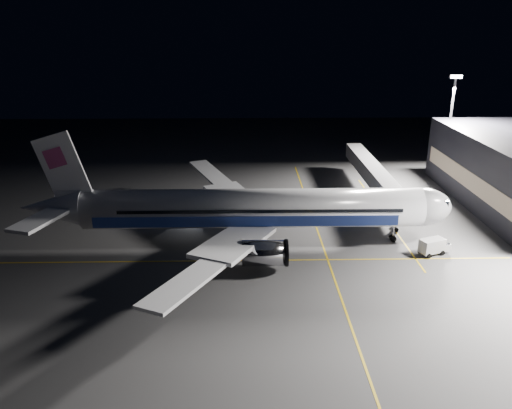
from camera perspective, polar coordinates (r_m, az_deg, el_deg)
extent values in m
plane|color=#4C4C4F|center=(73.16, -0.32, -4.31)|extent=(200.00, 200.00, 0.00)
cube|color=gold|center=(73.98, 7.47, -4.20)|extent=(0.25, 80.00, 0.01)
cube|color=gold|center=(67.74, -0.23, -6.41)|extent=(70.00, 0.25, 0.01)
cube|color=gold|center=(85.52, 14.48, -1.26)|extent=(0.25, 40.00, 0.01)
cylinder|color=silver|center=(71.13, -0.33, -0.42)|extent=(48.00, 5.60, 5.60)
ellipsoid|color=silver|center=(75.40, 18.23, -0.26)|extent=(8.96, 5.60, 5.60)
cube|color=black|center=(75.87, 19.95, 0.46)|extent=(2.20, 3.40, 0.90)
cone|color=silver|center=(76.13, -22.31, -0.34)|extent=(9.00, 5.49, 5.49)
cube|color=navy|center=(74.04, -1.13, -0.33)|extent=(42.24, 0.25, 1.50)
cube|color=navy|center=(68.86, -1.12, -1.94)|extent=(42.24, 0.25, 1.50)
cube|color=silver|center=(79.19, -2.23, 0.51)|extent=(11.36, 15.23, 1.53)
cube|color=silver|center=(64.35, -2.44, -4.28)|extent=(11.36, 15.23, 1.53)
cube|color=silver|center=(91.03, -5.27, 3.65)|extent=(8.57, 13.22, 1.31)
cube|color=silver|center=(53.17, -8.16, -9.01)|extent=(8.57, 13.22, 1.31)
cube|color=silver|center=(80.46, -20.76, 1.15)|extent=(6.20, 9.67, 0.45)
cube|color=silver|center=(71.34, -23.37, -1.58)|extent=(6.20, 9.67, 0.45)
cube|color=white|center=(73.61, -21.24, 3.97)|extent=(7.53, 0.40, 10.28)
cube|color=#B83F7F|center=(73.55, -21.96, 5.00)|extent=(3.22, 0.55, 3.22)
cylinder|color=#B7B7BF|center=(80.54, 0.43, 0.00)|extent=(5.60, 3.40, 3.40)
cylinder|color=#B7B7BF|center=(63.96, 0.89, -5.56)|extent=(5.60, 3.40, 3.40)
cylinder|color=#9999A0|center=(75.77, 15.40, -3.16)|extent=(0.26, 0.26, 2.50)
cylinder|color=black|center=(76.08, 15.34, -3.71)|extent=(0.90, 0.70, 0.90)
cylinder|color=#9999A0|center=(76.63, -2.62, -2.15)|extent=(0.26, 0.26, 2.50)
cylinder|color=#9999A0|center=(68.75, -2.77, -4.87)|extent=(0.26, 0.26, 2.50)
cylinder|color=black|center=(76.89, -2.61, -2.63)|extent=(1.10, 1.60, 1.10)
cylinder|color=black|center=(69.05, -2.76, -5.39)|extent=(1.10, 1.60, 1.10)
cube|color=brown|center=(92.61, 23.06, 2.66)|extent=(0.15, 36.00, 3.00)
cube|color=#B2B2B7|center=(93.25, 13.14, 3.62)|extent=(3.00, 33.90, 2.80)
cube|color=#B2B2B7|center=(78.75, 15.84, 0.31)|extent=(3.60, 3.20, 3.40)
cylinder|color=#9999A0|center=(79.80, 15.64, -1.75)|extent=(0.70, 0.70, 3.10)
cylinder|color=black|center=(79.44, 15.73, -2.79)|extent=(0.70, 0.30, 0.70)
cylinder|color=black|center=(81.03, 15.38, -2.30)|extent=(0.70, 0.30, 0.70)
cylinder|color=#59595E|center=(108.70, 21.18, 8.04)|extent=(0.44, 0.44, 20.00)
cube|color=#59595E|center=(107.25, 21.88, 13.41)|extent=(2.40, 0.50, 0.80)
cube|color=white|center=(106.93, 21.96, 13.39)|extent=(2.20, 0.15, 0.60)
cube|color=silver|center=(73.07, 19.48, -4.44)|extent=(3.81, 2.88, 1.88)
cube|color=silver|center=(74.61, 20.60, -4.50)|extent=(1.88, 2.02, 1.03)
cube|color=black|center=(74.44, 20.64, -4.20)|extent=(1.50, 1.73, 0.43)
cylinder|color=black|center=(74.82, 19.61, -4.70)|extent=(0.71, 0.46, 0.68)
cylinder|color=black|center=(73.67, 20.55, -5.22)|extent=(0.71, 0.46, 0.68)
cylinder|color=black|center=(73.29, 18.23, -5.06)|extent=(0.71, 0.46, 0.68)
cylinder|color=black|center=(72.11, 19.16, -5.59)|extent=(0.71, 0.46, 0.68)
cube|color=black|center=(83.72, -7.38, -0.71)|extent=(2.37, 1.55, 1.05)
cube|color=black|center=(83.48, -7.40, -0.28)|extent=(1.00, 1.00, 0.58)
sphere|color=#FFF2CC|center=(83.10, -7.78, -0.89)|extent=(0.25, 0.25, 0.25)
sphere|color=#FFF2CC|center=(82.95, -7.13, -0.90)|extent=(0.25, 0.25, 0.25)
cylinder|color=black|center=(84.50, -6.71, -0.80)|extent=(0.58, 0.24, 0.58)
cylinder|color=black|center=(82.99, -6.86, -1.20)|extent=(0.58, 0.24, 0.58)
cylinder|color=black|center=(84.76, -7.86, -0.78)|extent=(0.58, 0.24, 0.58)
cylinder|color=black|center=(83.26, -8.04, -1.18)|extent=(0.58, 0.24, 0.58)
cone|color=#FF3D0A|center=(80.57, 3.86, -1.77)|extent=(0.37, 0.37, 0.56)
cone|color=#FF3D0A|center=(84.36, -0.85, -0.67)|extent=(0.42, 0.42, 0.63)
cone|color=#FF3D0A|center=(76.77, 1.66, -2.83)|extent=(0.44, 0.44, 0.66)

